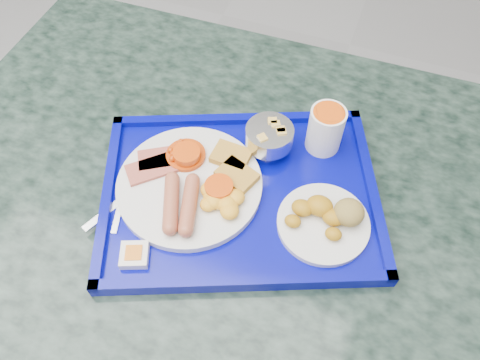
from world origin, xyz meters
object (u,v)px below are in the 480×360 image
object	(u,v)px
table	(247,240)
fruit_bowl	(270,136)
tray	(240,195)
bread_plate	(327,218)
juice_cup	(326,128)
main_plate	(195,184)

from	to	relation	value
table	fruit_bowl	distance (m)	0.27
tray	bread_plate	bearing A→B (deg)	-2.50
fruit_bowl	juice_cup	xyz separation A→B (m)	(0.09, 0.05, 0.01)
tray	bread_plate	world-z (taller)	bread_plate
table	bread_plate	size ratio (longest dim) A/B	8.20
table	tray	size ratio (longest dim) A/B	2.21
tray	juice_cup	world-z (taller)	juice_cup
bread_plate	tray	bearing A→B (deg)	177.50
fruit_bowl	juice_cup	bearing A→B (deg)	26.90
table	juice_cup	world-z (taller)	juice_cup
table	juice_cup	distance (m)	0.32
tray	main_plate	world-z (taller)	main_plate
main_plate	bread_plate	size ratio (longest dim) A/B	1.65
tray	fruit_bowl	distance (m)	0.12
juice_cup	fruit_bowl	bearing A→B (deg)	-153.10
table	fruit_bowl	world-z (taller)	fruit_bowl
main_plate	juice_cup	world-z (taller)	juice_cup
tray	juice_cup	size ratio (longest dim) A/B	6.39
main_plate	bread_plate	world-z (taller)	bread_plate
bread_plate	fruit_bowl	bearing A→B (deg)	140.45
table	bread_plate	world-z (taller)	bread_plate
tray	fruit_bowl	size ratio (longest dim) A/B	6.61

